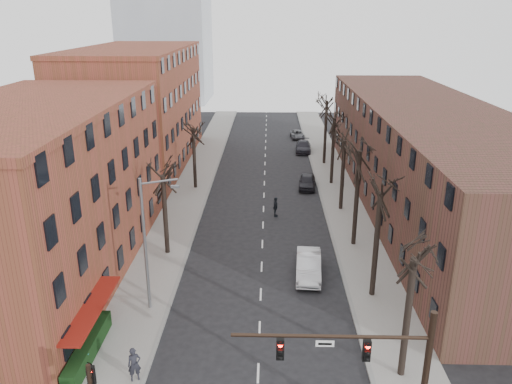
# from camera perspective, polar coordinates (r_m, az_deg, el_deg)

# --- Properties ---
(sidewalk_left) EXTENTS (4.00, 90.00, 0.15)m
(sidewalk_left) POSITION_cam_1_polar(r_m,az_deg,el_deg) (56.59, -7.18, 0.82)
(sidewalk_left) COLOR gray
(sidewalk_left) RESTS_ON ground
(sidewalk_right) EXTENTS (4.00, 90.00, 0.15)m
(sidewalk_right) POSITION_cam_1_polar(r_m,az_deg,el_deg) (56.46, 9.10, 0.67)
(sidewalk_right) COLOR gray
(sidewalk_right) RESTS_ON ground
(building_left_near) EXTENTS (12.00, 26.00, 12.00)m
(building_left_near) POSITION_cam_1_polar(r_m,az_deg,el_deg) (38.79, -23.70, -0.38)
(building_left_near) COLOR brown
(building_left_near) RESTS_ON ground
(building_left_far) EXTENTS (12.00, 28.00, 14.00)m
(building_left_far) POSITION_cam_1_polar(r_m,az_deg,el_deg) (65.06, -13.35, 9.22)
(building_left_far) COLOR brown
(building_left_far) RESTS_ON ground
(building_right) EXTENTS (12.00, 50.00, 10.00)m
(building_right) POSITION_cam_1_polar(r_m,az_deg,el_deg) (52.09, 18.85, 3.91)
(building_right) COLOR #4E2A24
(building_right) RESTS_ON ground
(awning_left) EXTENTS (1.20, 7.00, 0.15)m
(awning_left) POSITION_cam_1_polar(r_m,az_deg,el_deg) (31.63, -17.71, -16.51)
(awning_left) COLOR maroon
(awning_left) RESTS_ON ground
(hedge) EXTENTS (0.80, 6.00, 1.00)m
(hedge) POSITION_cam_1_polar(r_m,az_deg,el_deg) (30.54, -18.64, -16.57)
(hedge) COLOR black
(hedge) RESTS_ON sidewalk_left
(tree_right_a) EXTENTS (5.20, 5.20, 10.00)m
(tree_right_a) POSITION_cam_1_polar(r_m,az_deg,el_deg) (29.37, 16.18, -19.51)
(tree_right_a) COLOR black
(tree_right_a) RESTS_ON ground
(tree_right_b) EXTENTS (5.20, 5.20, 10.80)m
(tree_right_b) POSITION_cam_1_polar(r_m,az_deg,el_deg) (35.75, 13.07, -11.50)
(tree_right_b) COLOR black
(tree_right_b) RESTS_ON ground
(tree_right_c) EXTENTS (5.20, 5.20, 11.60)m
(tree_right_c) POSITION_cam_1_polar(r_m,az_deg,el_deg) (42.67, 11.05, -5.97)
(tree_right_c) COLOR black
(tree_right_c) RESTS_ON ground
(tree_right_d) EXTENTS (5.20, 5.20, 10.00)m
(tree_right_d) POSITION_cam_1_polar(r_m,az_deg,el_deg) (49.92, 9.63, -2.01)
(tree_right_d) COLOR black
(tree_right_d) RESTS_ON ground
(tree_right_e) EXTENTS (5.20, 5.20, 10.80)m
(tree_right_e) POSITION_cam_1_polar(r_m,az_deg,el_deg) (57.37, 8.57, 0.93)
(tree_right_e) COLOR black
(tree_right_e) RESTS_ON ground
(tree_right_f) EXTENTS (5.20, 5.20, 11.60)m
(tree_right_f) POSITION_cam_1_polar(r_m,az_deg,el_deg) (64.95, 7.77, 3.19)
(tree_right_f) COLOR black
(tree_right_f) RESTS_ON ground
(tree_left_a) EXTENTS (5.20, 5.20, 9.50)m
(tree_left_a) POSITION_cam_1_polar(r_m,az_deg,el_deg) (41.07, -10.05, -6.96)
(tree_left_a) COLOR black
(tree_left_a) RESTS_ON ground
(tree_left_b) EXTENTS (5.20, 5.20, 9.50)m
(tree_left_b) POSITION_cam_1_polar(r_m,az_deg,el_deg) (55.62, -6.91, 0.41)
(tree_left_b) COLOR black
(tree_left_b) RESTS_ON ground
(signal_mast_arm) EXTENTS (8.14, 0.30, 7.20)m
(signal_mast_arm) POSITION_cam_1_polar(r_m,az_deg,el_deg) (22.40, 14.88, -19.09)
(signal_mast_arm) COLOR black
(signal_mast_arm) RESTS_ON ground
(streetlight) EXTENTS (2.45, 0.22, 9.03)m
(streetlight) POSITION_cam_1_polar(r_m,az_deg,el_deg) (31.78, -12.32, -5.32)
(streetlight) COLOR slate
(streetlight) RESTS_ON ground
(silver_sedan) EXTENTS (2.09, 5.17, 1.67)m
(silver_sedan) POSITION_cam_1_polar(r_m,az_deg,el_deg) (37.09, 6.03, -8.36)
(silver_sedan) COLOR silver
(silver_sedan) RESTS_ON ground
(parked_car_near) EXTENTS (2.22, 4.57, 1.50)m
(parked_car_near) POSITION_cam_1_polar(r_m,az_deg,el_deg) (55.44, 5.88, 1.20)
(parked_car_near) COLOR black
(parked_car_near) RESTS_ON ground
(parked_car_mid) EXTENTS (2.35, 5.19, 1.48)m
(parked_car_mid) POSITION_cam_1_polar(r_m,az_deg,el_deg) (70.40, 5.42, 5.20)
(parked_car_mid) COLOR black
(parked_car_mid) RESTS_ON ground
(parked_car_far) EXTENTS (2.28, 4.39, 1.18)m
(parked_car_far) POSITION_cam_1_polar(r_m,az_deg,el_deg) (78.28, 4.75, 6.58)
(parked_car_far) COLOR #54565B
(parked_car_far) RESTS_ON ground
(pedestrian_a) EXTENTS (0.81, 0.69, 1.89)m
(pedestrian_a) POSITION_cam_1_polar(r_m,az_deg,el_deg) (28.01, -13.74, -18.60)
(pedestrian_a) COLOR #212129
(pedestrian_a) RESTS_ON sidewalk_left
(pedestrian_crossing) EXTENTS (0.49, 1.14, 1.94)m
(pedestrian_crossing) POSITION_cam_1_polar(r_m,az_deg,el_deg) (47.28, 2.24, -1.72)
(pedestrian_crossing) COLOR black
(pedestrian_crossing) RESTS_ON ground
(bicycle) EXTENTS (1.85, 1.00, 0.92)m
(bicycle) POSITION_cam_1_polar(r_m,az_deg,el_deg) (29.74, -19.58, -17.89)
(bicycle) COLOR gray
(bicycle) RESTS_ON sidewalk_left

